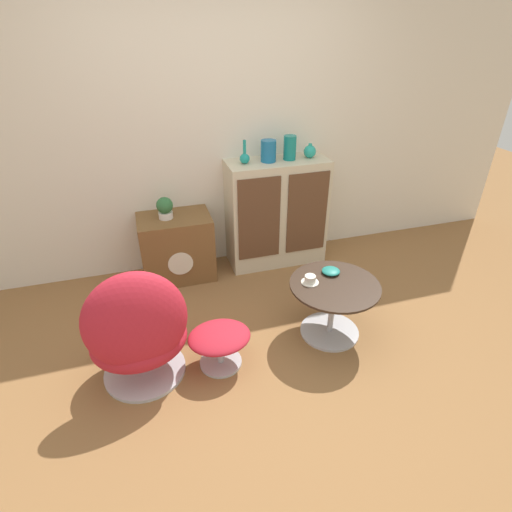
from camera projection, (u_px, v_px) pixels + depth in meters
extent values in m
plane|color=olive|center=(271.00, 373.00, 2.75)|extent=(12.00, 12.00, 0.00)
cube|color=silver|center=(212.00, 127.00, 3.47)|extent=(6.40, 0.06, 2.60)
cube|color=beige|center=(276.00, 213.00, 3.82)|extent=(0.93, 0.38, 1.02)
cube|color=brown|center=(259.00, 220.00, 3.57)|extent=(0.39, 0.01, 0.78)
cube|color=brown|center=(307.00, 213.00, 3.69)|extent=(0.39, 0.01, 0.78)
cube|color=brown|center=(177.00, 247.00, 3.66)|extent=(0.64, 0.43, 0.61)
cylinder|color=beige|center=(181.00, 264.00, 3.50)|extent=(0.22, 0.01, 0.22)
cylinder|color=#B7B7BC|center=(145.00, 370.00, 2.76)|extent=(0.55, 0.55, 0.02)
cylinder|color=#B7B7BC|center=(144.00, 362.00, 2.72)|extent=(0.06, 0.06, 0.12)
ellipsoid|color=#B21E2D|center=(139.00, 339.00, 2.62)|extent=(0.66, 0.57, 0.30)
ellipsoid|color=#B21E2D|center=(136.00, 321.00, 2.40)|extent=(0.65, 0.43, 0.67)
cylinder|color=#B7B7BC|center=(221.00, 362.00, 2.83)|extent=(0.30, 0.30, 0.02)
cylinder|color=#B7B7BC|center=(220.00, 351.00, 2.78)|extent=(0.04, 0.04, 0.18)
ellipsoid|color=#B21E2D|center=(219.00, 337.00, 2.71)|extent=(0.43, 0.37, 0.09)
cylinder|color=#B7B7BC|center=(329.00, 331.00, 3.11)|extent=(0.45, 0.45, 0.02)
cylinder|color=#B7B7BC|center=(332.00, 309.00, 3.00)|extent=(0.04, 0.04, 0.42)
cylinder|color=#332319|center=(335.00, 285.00, 2.89)|extent=(0.66, 0.66, 0.02)
ellipsoid|color=teal|center=(245.00, 159.00, 3.46)|extent=(0.09, 0.09, 0.09)
cylinder|color=teal|center=(245.00, 147.00, 3.41)|extent=(0.03, 0.03, 0.12)
cylinder|color=#196699|center=(268.00, 151.00, 3.49)|extent=(0.14, 0.14, 0.19)
cylinder|color=#147A75|center=(290.00, 148.00, 3.53)|extent=(0.11, 0.11, 0.21)
ellipsoid|color=teal|center=(310.00, 151.00, 3.61)|extent=(0.11, 0.11, 0.11)
cylinder|color=teal|center=(310.00, 145.00, 3.57)|extent=(0.03, 0.03, 0.02)
cylinder|color=silver|center=(166.00, 215.00, 3.48)|extent=(0.12, 0.12, 0.06)
sphere|color=#2D6638|center=(165.00, 205.00, 3.43)|extent=(0.14, 0.14, 0.14)
cylinder|color=silver|center=(310.00, 282.00, 2.90)|extent=(0.13, 0.13, 0.01)
cylinder|color=silver|center=(310.00, 279.00, 2.89)|extent=(0.08, 0.08, 0.06)
ellipsoid|color=#1E7A70|center=(331.00, 271.00, 3.00)|extent=(0.14, 0.14, 0.04)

